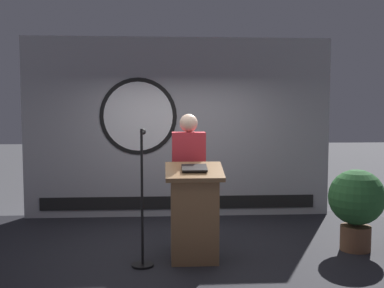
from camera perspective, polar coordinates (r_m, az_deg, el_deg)
name	(u,v)px	position (r m, az deg, el deg)	size (l,w,h in m)	color
ground_plane	(184,276)	(5.82, -0.99, -15.83)	(40.00, 40.00, 0.00)	#4C4C51
stage_platform	(184,264)	(5.77, -0.99, -14.43)	(6.40, 4.00, 0.30)	black
banner_display	(177,128)	(7.30, -1.82, 1.94)	(4.80, 0.12, 2.80)	#9E9EA3
podium	(194,214)	(5.26, 0.28, -8.59)	(0.64, 0.50, 1.09)	olive
speaker_person	(189,180)	(5.67, -0.41, -4.46)	(0.40, 0.26, 1.64)	black
microphone_stand	(142,218)	(5.16, -6.09, -8.95)	(0.24, 0.52, 1.50)	black
potted_plant	(356,202)	(5.95, 19.50, -6.69)	(0.67, 0.67, 0.98)	brown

